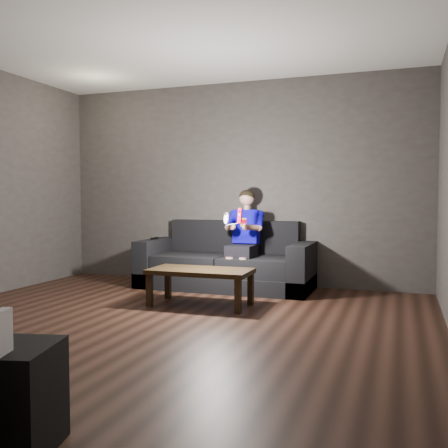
% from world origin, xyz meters
% --- Properties ---
extents(floor, '(5.00, 5.00, 0.00)m').
position_xyz_m(floor, '(0.00, 0.00, 0.00)').
color(floor, black).
rests_on(floor, ground).
extents(back_wall, '(5.00, 0.04, 2.70)m').
position_xyz_m(back_wall, '(0.00, 2.50, 1.35)').
color(back_wall, '#393432').
rests_on(back_wall, ground).
extents(ceiling, '(5.00, 5.00, 0.02)m').
position_xyz_m(ceiling, '(0.00, 0.00, 2.70)').
color(ceiling, silver).
rests_on(ceiling, back_wall).
extents(sofa, '(2.20, 0.95, 0.85)m').
position_xyz_m(sofa, '(-0.02, 2.11, 0.28)').
color(sofa, black).
rests_on(sofa, floor).
extents(child, '(0.48, 0.59, 1.18)m').
position_xyz_m(child, '(0.24, 2.06, 0.74)').
color(child, black).
rests_on(child, sofa).
extents(wii_remote_red, '(0.05, 0.07, 0.18)m').
position_xyz_m(wii_remote_red, '(0.33, 1.60, 0.95)').
color(wii_remote_red, red).
rests_on(wii_remote_red, child).
extents(nunchuk_white, '(0.06, 0.09, 0.15)m').
position_xyz_m(nunchuk_white, '(0.16, 1.61, 0.91)').
color(nunchuk_white, white).
rests_on(nunchuk_white, child).
extents(wii_remote_black, '(0.05, 0.15, 0.03)m').
position_xyz_m(wii_remote_black, '(-1.01, 2.03, 0.61)').
color(wii_remote_black, black).
rests_on(wii_remote_black, sofa).
extents(coffee_table, '(1.10, 0.56, 0.40)m').
position_xyz_m(coffee_table, '(0.08, 0.99, 0.34)').
color(coffee_table, black).
rests_on(coffee_table, floor).
extents(wii_console, '(0.08, 0.15, 0.19)m').
position_xyz_m(wii_console, '(0.51, -2.27, 0.58)').
color(wii_console, white).
rests_on(wii_console, media_console).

